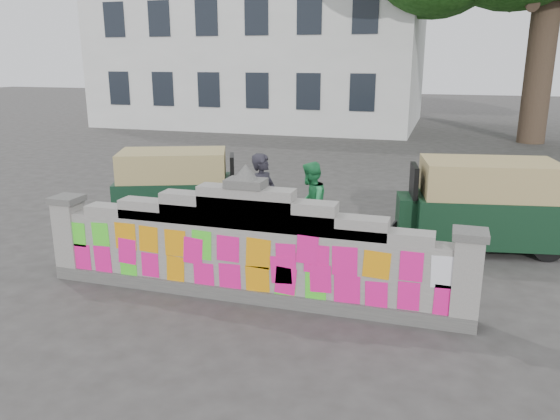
{
  "coord_description": "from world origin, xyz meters",
  "views": [
    {
      "loc": [
        2.64,
        -6.96,
        3.42
      ],
      "look_at": [
        0.19,
        1.0,
        1.1
      ],
      "focal_mm": 35.0,
      "sensor_mm": 36.0,
      "label": 1
    }
  ],
  "objects_px": {
    "pedestrian": "(310,204)",
    "rickshaw_left": "(178,185)",
    "cyclist_bike": "(264,235)",
    "rickshaw_right": "(482,203)",
    "cyclist_rider": "(263,216)"
  },
  "relations": [
    {
      "from": "rickshaw_left",
      "to": "cyclist_bike",
      "type": "bearing_deg",
      "value": -56.54
    },
    {
      "from": "cyclist_bike",
      "to": "cyclist_rider",
      "type": "height_order",
      "value": "cyclist_rider"
    },
    {
      "from": "pedestrian",
      "to": "rickshaw_left",
      "type": "relative_size",
      "value": 0.56
    },
    {
      "from": "cyclist_bike",
      "to": "cyclist_rider",
      "type": "bearing_deg",
      "value": 104.22
    },
    {
      "from": "cyclist_rider",
      "to": "rickshaw_right",
      "type": "distance_m",
      "value": 4.06
    },
    {
      "from": "cyclist_bike",
      "to": "pedestrian",
      "type": "relative_size",
      "value": 1.17
    },
    {
      "from": "cyclist_rider",
      "to": "rickshaw_left",
      "type": "xyz_separation_m",
      "value": [
        -2.55,
        1.79,
        -0.03
      ]
    },
    {
      "from": "cyclist_rider",
      "to": "rickshaw_left",
      "type": "distance_m",
      "value": 3.12
    },
    {
      "from": "rickshaw_left",
      "to": "rickshaw_right",
      "type": "relative_size",
      "value": 0.94
    },
    {
      "from": "pedestrian",
      "to": "rickshaw_right",
      "type": "bearing_deg",
      "value": 108.76
    },
    {
      "from": "cyclist_rider",
      "to": "pedestrian",
      "type": "distance_m",
      "value": 1.24
    },
    {
      "from": "cyclist_bike",
      "to": "rickshaw_left",
      "type": "relative_size",
      "value": 0.65
    },
    {
      "from": "cyclist_bike",
      "to": "pedestrian",
      "type": "xyz_separation_m",
      "value": [
        0.54,
        1.11,
        0.31
      ]
    },
    {
      "from": "pedestrian",
      "to": "rickshaw_right",
      "type": "height_order",
      "value": "rickshaw_right"
    },
    {
      "from": "pedestrian",
      "to": "cyclist_rider",
      "type": "bearing_deg",
      "value": -21.71
    }
  ]
}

